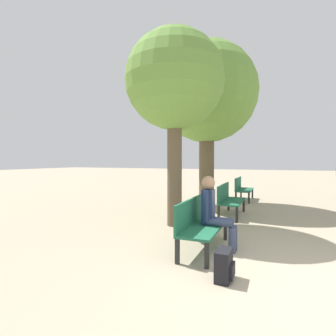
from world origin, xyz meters
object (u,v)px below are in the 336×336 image
at_px(bench_row_0, 199,221).
at_px(tree_row_1, 207,94).
at_px(bench_row_2, 242,188).
at_px(person_seated, 214,211).
at_px(tree_row_0, 175,82).
at_px(bench_row_1, 229,198).
at_px(backpack, 224,265).

xyz_separation_m(bench_row_0, tree_row_1, (-1.00, 4.47, 3.33)).
distance_m(bench_row_2, tree_row_1, 3.82).
bearing_deg(person_seated, bench_row_0, -150.80).
distance_m(bench_row_0, tree_row_0, 3.37).
height_order(bench_row_1, bench_row_2, same).
relative_size(bench_row_1, backpack, 3.93).
relative_size(bench_row_0, bench_row_1, 1.00).
bearing_deg(bench_row_0, person_seated, 29.20).
relative_size(bench_row_1, bench_row_2, 1.00).
xyz_separation_m(bench_row_2, backpack, (0.63, -7.04, -0.30)).
distance_m(tree_row_0, backpack, 4.31).
height_order(bench_row_0, bench_row_1, same).
xyz_separation_m(bench_row_2, tree_row_0, (-1.00, -4.64, 2.89)).
height_order(bench_row_2, person_seated, person_seated).
bearing_deg(bench_row_2, backpack, -84.92).
xyz_separation_m(bench_row_1, backpack, (0.63, -4.02, -0.30)).
height_order(bench_row_2, backpack, bench_row_2).
xyz_separation_m(bench_row_1, bench_row_2, (0.00, 3.03, 0.00)).
relative_size(tree_row_1, backpack, 14.15).
xyz_separation_m(bench_row_0, bench_row_1, (0.00, 3.03, 0.00)).
bearing_deg(bench_row_0, bench_row_1, 90.00).
xyz_separation_m(bench_row_0, person_seated, (0.25, 0.14, 0.18)).
height_order(bench_row_0, backpack, bench_row_0).
height_order(bench_row_1, tree_row_0, tree_row_0).
bearing_deg(bench_row_1, bench_row_2, 90.00).
bearing_deg(bench_row_2, bench_row_1, -90.00).
distance_m(bench_row_0, backpack, 1.21).
height_order(tree_row_0, tree_row_1, tree_row_1).
distance_m(tree_row_1, backpack, 6.75).
height_order(bench_row_1, tree_row_1, tree_row_1).
distance_m(person_seated, backpack, 1.28).
distance_m(bench_row_1, person_seated, 2.91).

